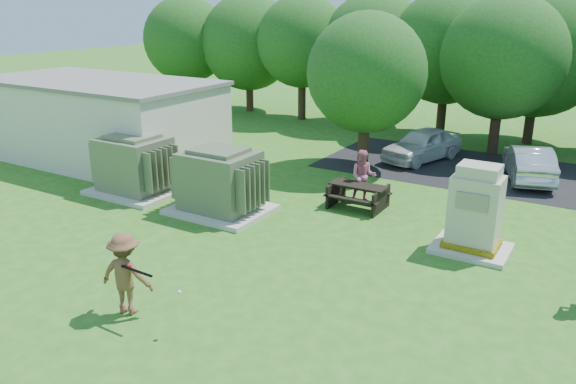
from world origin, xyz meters
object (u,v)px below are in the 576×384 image
Objects in this scene: transformer_right at (220,183)px; car_silver_a at (529,163)px; picnic_table at (358,193)px; batter at (126,274)px; generator_cabinet at (475,214)px; transformer_left at (135,166)px; person_at_picnic at (363,176)px; car_white at (422,144)px.

car_silver_a is at bearing 48.25° from transformer_right.
picnic_table is 1.00× the size of batter.
transformer_right reaches higher than picnic_table.
transformer_right is 7.65m from generator_cabinet.
transformer_left is 7.74m from picnic_table.
transformer_left is 1.69× the size of person_at_picnic.
transformer_right is 1.65× the size of batter.
generator_cabinet reaches higher than transformer_left.
person_at_picnic is (-0.10, 0.59, 0.40)m from picnic_table.
transformer_right reaches higher than car_silver_a.
person_at_picnic is 0.44× the size of car_white.
transformer_left is at bearing -59.65° from batter.
car_white is at bearing -109.33° from batter.
generator_cabinet is 4.61m from person_at_picnic.
car_white is at bearing 68.29° from person_at_picnic.
person_at_picnic is at bearing 42.76° from transformer_right.
picnic_table is 8.66m from batter.
transformer_right is 11.67m from car_silver_a.
picnic_table is at bearing 36.33° from transformer_right.
batter is at bearing -45.70° from transformer_left.
batter is (5.75, -5.89, -0.06)m from transformer_left.
generator_cabinet is at bearing 70.82° from car_silver_a.
car_white is at bearing 52.33° from transformer_left.
picnic_table is 0.46× the size of car_silver_a.
transformer_left is 3.70m from transformer_right.
car_white is (0.01, 6.09, -0.20)m from person_at_picnic.
person_at_picnic is (1.42, 9.10, -0.02)m from batter.
transformer_right is at bearing -92.06° from car_white.
transformer_left reaches higher than person_at_picnic.
generator_cabinet is at bearing 8.37° from transformer_right.
batter is (2.05, -5.89, -0.06)m from transformer_right.
transformer_left is 0.75× the size of car_white.
transformer_right is at bearing -84.76° from batter.
generator_cabinet is 9.16m from car_white.
transformer_right is 4.73m from person_at_picnic.
picnic_table is 0.45× the size of car_white.
batter is at bearing -70.82° from transformer_right.
batter is (-1.52, -8.51, 0.42)m from picnic_table.
car_white is at bearing 90.75° from picnic_table.
person_at_picnic is 0.45× the size of car_silver_a.
car_silver_a is at bearing 30.36° from person_at_picnic.
transformer_left is at bearing 19.48° from car_silver_a.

